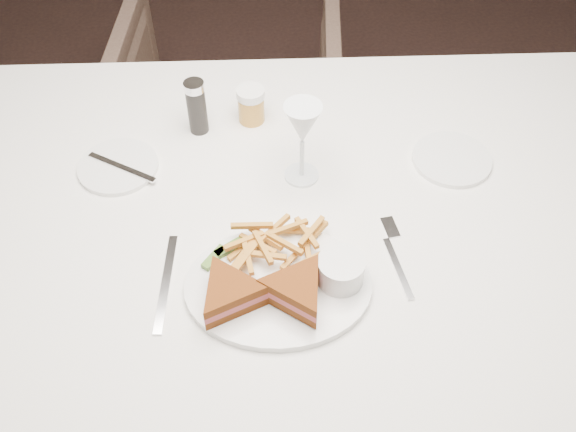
# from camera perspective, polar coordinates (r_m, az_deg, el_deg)

# --- Properties ---
(table) EXTENTS (1.56, 1.11, 0.75)m
(table) POSITION_cam_1_polar(r_m,az_deg,el_deg) (1.51, -0.24, -9.24)
(table) COLOR white
(table) RESTS_ON ground
(chair_far) EXTENTS (0.76, 0.72, 0.69)m
(chair_far) POSITION_cam_1_polar(r_m,az_deg,el_deg) (2.08, -5.08, 9.51)
(chair_far) COLOR #4E3A2F
(chair_far) RESTS_ON ground
(table_setting) EXTENTS (0.83, 0.63, 0.18)m
(table_setting) POSITION_cam_1_polar(r_m,az_deg,el_deg) (1.13, -0.99, -1.20)
(table_setting) COLOR white
(table_setting) RESTS_ON table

